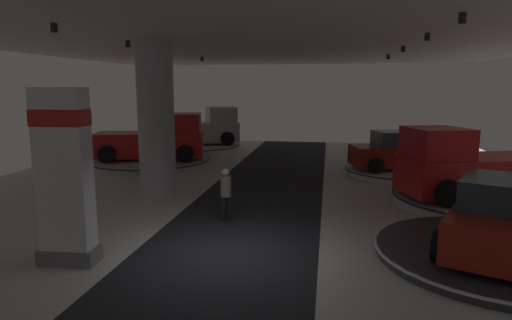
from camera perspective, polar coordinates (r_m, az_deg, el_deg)
The scene contains 15 objects.
ground at distance 10.77m, azimuth -3.98°, elevation -12.09°, with size 24.00×44.00×0.06m.
ceiling_with_spotlights at distance 10.15m, azimuth -4.36°, elevation 18.63°, with size 24.00×44.00×0.39m.
column_left at distance 16.10m, azimuth -12.77°, elevation 5.03°, with size 1.28×1.28×5.50m.
brand_sign_pylon at distance 10.52m, azimuth -23.52°, elevation -1.74°, with size 1.30×0.72×3.92m.
display_platform_mid_right at distance 16.57m, azimuth 27.02°, elevation -4.66°, with size 5.68×5.68×0.33m.
pickup_truck_mid_right at distance 16.18m, azimuth 26.37°, elevation -1.02°, with size 5.68×3.81×2.30m.
display_platform_far_left at distance 23.10m, azimuth -13.48°, elevation -0.18°, with size 6.07×6.07×0.30m.
pickup_truck_far_left at distance 22.90m, azimuth -12.79°, elevation 2.46°, with size 5.64×3.60×2.30m.
display_platform_deep_left at distance 27.84m, azimuth -7.91°, elevation 1.68°, with size 5.68×5.68×0.38m.
pickup_truck_deep_left at distance 27.76m, azimuth -7.31°, elevation 3.97°, with size 5.69×4.28×2.30m.
display_platform_far_right at distance 20.99m, azimuth 17.89°, elevation -1.38°, with size 4.77×4.77×0.26m.
display_car_far_right at distance 20.83m, azimuth 17.94°, elevation 0.99°, with size 4.52×3.05×1.71m.
display_platform_near_right at distance 11.73m, azimuth 28.66°, elevation -10.63°, with size 5.48×5.48×0.23m.
display_car_near_right at distance 11.45m, azimuth 28.99°, elevation -6.61°, with size 3.48×4.57×1.71m.
visitor_walking_near at distance 12.96m, azimuth -3.90°, elevation -4.05°, with size 0.32×0.32×1.59m.
Camera 1 is at (2.34, -9.74, 3.93)m, focal length 30.97 mm.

